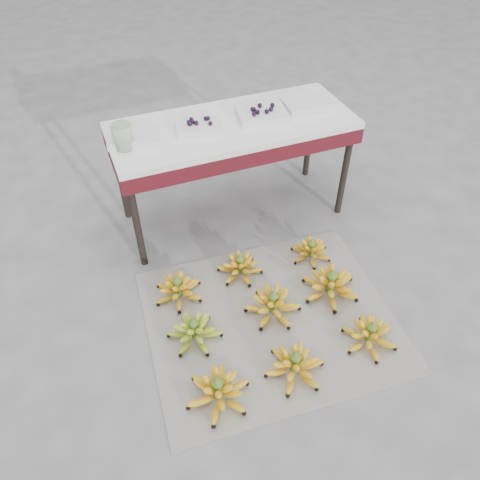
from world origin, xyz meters
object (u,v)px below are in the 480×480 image
object	(u,v)px
tray_far_right	(307,104)
newspaper_mat	(270,320)
bunch_back_center	(240,267)
bunch_front_left	(218,391)
bunch_mid_left	(195,331)
tray_far_left	(134,137)
vendor_table	(233,134)
bunch_mid_right	(330,285)
bunch_front_center	(295,365)
bunch_back_left	(178,289)
tray_right	(262,115)
bunch_front_right	(370,335)
bunch_back_right	(311,251)
glass_jar	(123,136)
bunch_mid_center	(273,305)
tray_left	(199,126)

from	to	relation	value
tray_far_right	newspaper_mat	bearing A→B (deg)	-124.20
bunch_back_center	newspaper_mat	bearing A→B (deg)	-101.76
bunch_front_left	bunch_mid_left	distance (m)	0.35
tray_far_left	vendor_table	bearing A→B (deg)	-1.15
bunch_front_left	bunch_mid_right	xyz separation A→B (m)	(0.77, 0.36, 0.00)
bunch_front_center	tray_far_left	bearing A→B (deg)	121.32
bunch_back_left	vendor_table	world-z (taller)	vendor_table
tray_right	bunch_front_left	bearing A→B (deg)	-120.89
bunch_front_right	bunch_back_right	world-z (taller)	bunch_front_right
bunch_front_center	bunch_mid_right	distance (m)	0.54
bunch_back_right	tray_far_right	size ratio (longest dim) A/B	0.83
bunch_front_right	glass_jar	world-z (taller)	glass_jar
bunch_front_right	bunch_back_left	xyz separation A→B (m)	(-0.79, 0.63, -0.00)
bunch_front_left	tray_far_left	distance (m)	1.35
bunch_back_center	bunch_mid_center	bearing A→B (deg)	-96.01
bunch_front_left	tray_far_right	size ratio (longest dim) A/B	1.07
bunch_front_left	tray_left	distance (m)	1.38
bunch_front_center	bunch_back_right	world-z (taller)	bunch_front_center
bunch_mid_left	bunch_front_center	bearing A→B (deg)	-67.83
bunch_back_center	tray_right	size ratio (longest dim) A/B	1.04
newspaper_mat	tray_far_left	xyz separation A→B (m)	(-0.42, 0.89, 0.68)
bunch_front_center	tray_left	world-z (taller)	tray_left
bunch_back_left	tray_left	xyz separation A→B (m)	(0.33, 0.54, 0.62)
bunch_back_center	tray_far_right	bearing A→B (deg)	23.45
bunch_mid_center	bunch_back_left	distance (m)	0.51
bunch_front_center	tray_right	xyz separation A→B (m)	(0.33, 1.18, 0.62)
bunch_mid_center	tray_left	xyz separation A→B (m)	(-0.10, 0.83, 0.62)
bunch_front_right	glass_jar	xyz separation A→B (m)	(-0.87, 1.14, 0.67)
bunch_back_right	vendor_table	world-z (taller)	vendor_table
bunch_front_center	glass_jar	bearing A→B (deg)	124.66
tray_left	glass_jar	world-z (taller)	glass_jar
bunch_front_center	bunch_mid_center	world-z (taller)	bunch_mid_center
bunch_front_left	glass_jar	size ratio (longest dim) A/B	2.38
bunch_mid_right	tray_far_left	size ratio (longest dim) A/B	1.21
bunch_mid_center	vendor_table	xyz separation A→B (m)	(0.10, 0.84, 0.52)
bunch_mid_right	vendor_table	size ratio (longest dim) A/B	0.26
tray_far_right	bunch_mid_center	bearing A→B (deg)	-124.06
bunch_back_right	bunch_front_left	bearing A→B (deg)	-139.49
bunch_front_left	newspaper_mat	bearing A→B (deg)	42.68
bunch_mid_right	tray_far_right	size ratio (longest dim) A/B	1.25
tray_far_left	tray_left	xyz separation A→B (m)	(0.35, -0.02, 0.00)
bunch_back_right	tray_left	size ratio (longest dim) A/B	0.88
bunch_back_right	bunch_mid_center	bearing A→B (deg)	-140.47
bunch_mid_right	bunch_back_center	bearing A→B (deg)	153.09
bunch_mid_right	tray_far_left	distance (m)	1.31
bunch_mid_left	tray_far_left	distance (m)	1.06
bunch_back_right	tray_far_left	xyz separation A→B (m)	(-0.83, 0.55, 0.63)
bunch_mid_left	tray_left	xyz separation A→B (m)	(0.33, 0.84, 0.62)
bunch_back_right	tray_right	world-z (taller)	tray_right
tray_left	tray_far_right	size ratio (longest dim) A/B	0.95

